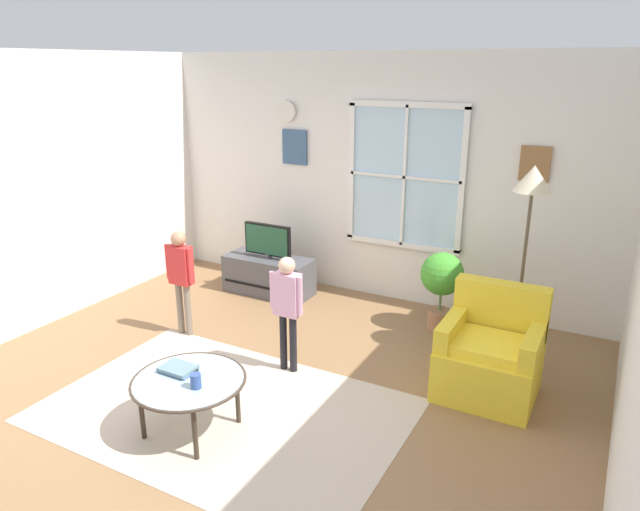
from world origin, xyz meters
TOP-DOWN VIEW (x-y plane):
  - ground_plane at (0.00, 0.00)m, footprint 5.87×5.81m
  - back_wall at (0.01, 2.66)m, footprint 5.27×0.17m
  - side_wall_left at (-2.70, 0.00)m, footprint 0.12×5.21m
  - area_rug at (-0.04, -0.17)m, footprint 2.77×1.82m
  - tv_stand at (-1.08, 2.06)m, footprint 1.04×0.45m
  - television at (-1.08, 2.06)m, footprint 0.60×0.08m
  - armchair at (1.70, 1.10)m, footprint 0.76×0.74m
  - coffee_table at (-0.10, -0.49)m, footprint 0.83×0.83m
  - book_stack at (-0.24, -0.44)m, footprint 0.26×0.19m
  - cup at (0.03, -0.55)m, footprint 0.08×0.08m
  - remote_near_books at (-0.12, -0.38)m, footprint 0.11×0.14m
  - person_pink_shirt at (0.07, 0.61)m, footprint 0.32×0.14m
  - person_red_shirt at (-1.22, 0.74)m, footprint 0.32×0.15m
  - potted_plant_by_window at (0.98, 2.07)m, footprint 0.43×0.43m
  - floor_lamp at (1.78, 1.76)m, footprint 0.32×0.32m

SIDE VIEW (x-z plane):
  - ground_plane at x=0.00m, z-range -0.02..0.00m
  - area_rug at x=-0.04m, z-range 0.00..0.01m
  - tv_stand at x=-1.08m, z-range 0.00..0.44m
  - armchair at x=1.70m, z-range -0.11..0.76m
  - coffee_table at x=-0.10m, z-range 0.19..0.62m
  - remote_near_books at x=-0.12m, z-range 0.43..0.45m
  - book_stack at x=-0.24m, z-range 0.43..0.47m
  - cup at x=0.03m, z-range 0.43..0.53m
  - potted_plant_by_window at x=0.98m, z-range 0.13..0.94m
  - television at x=-1.08m, z-range 0.45..0.85m
  - person_pink_shirt at x=0.07m, z-range 0.13..1.19m
  - person_red_shirt at x=-1.22m, z-range 0.14..1.20m
  - side_wall_left at x=-2.70m, z-range 0.00..2.71m
  - back_wall at x=0.01m, z-range 0.00..2.72m
  - floor_lamp at x=1.78m, z-range 0.60..2.39m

